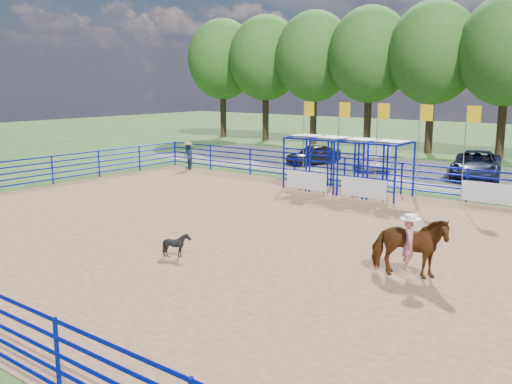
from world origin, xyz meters
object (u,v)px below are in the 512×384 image
horse_and_rider (409,244)px  car_a (314,154)px  calf (177,245)px  car_b (378,157)px  spectator_cowboy (188,156)px  car_c (476,165)px

horse_and_rider → car_a: horse_and_rider is taller
car_a → calf: bearing=-49.6°
car_a → car_b: 4.21m
spectator_cowboy → car_a: size_ratio=0.44×
spectator_cowboy → car_a: (4.70, 6.47, -0.20)m
horse_and_rider → car_c: 17.78m
horse_and_rider → car_b: bearing=118.4°
calf → car_a: 20.41m
car_b → horse_and_rider: bearing=95.4°
calf → car_c: 20.11m
horse_and_rider → calf: horse_and_rider is taller
spectator_cowboy → car_b: (8.87, 7.06, -0.07)m
car_a → car_b: bearing=27.6°
horse_and_rider → car_c: bearing=101.8°
spectator_cowboy → car_b: 11.34m
horse_and_rider → car_a: size_ratio=0.66×
calf → spectator_cowboy: bearing=49.2°
calf → spectator_cowboy: (-11.98, 12.60, 0.44)m
calf → car_c: car_c is taller
car_a → car_b: size_ratio=0.80×
car_a → car_b: (4.16, 0.59, 0.13)m
car_c → car_a: bearing=170.9°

